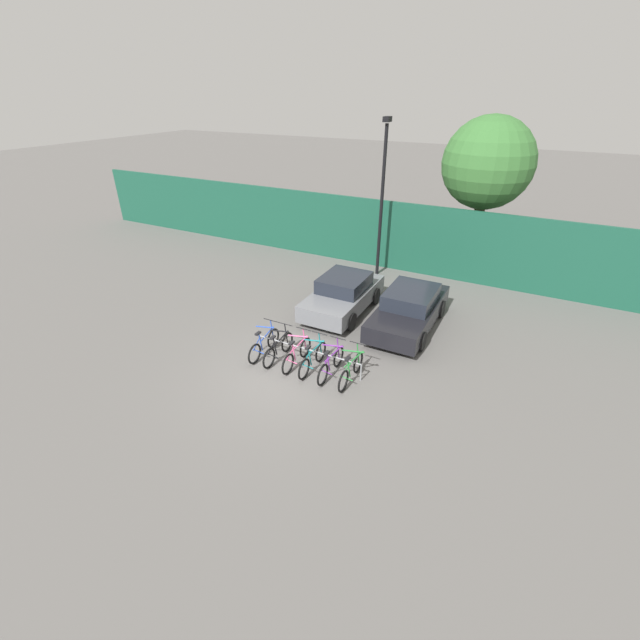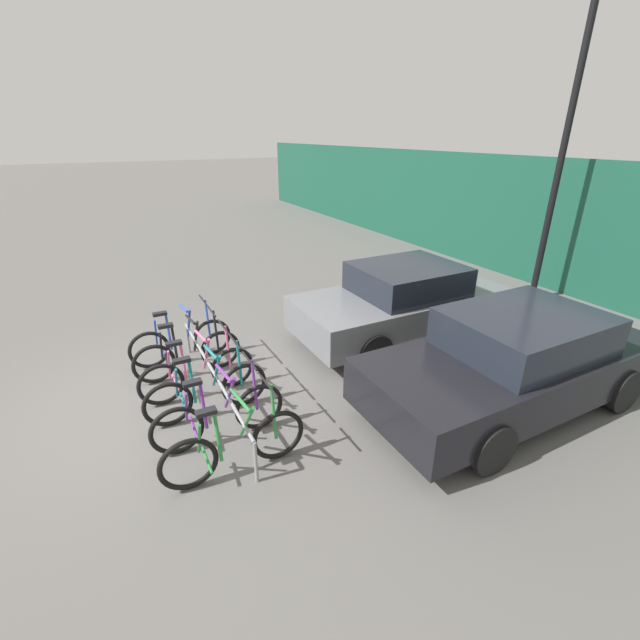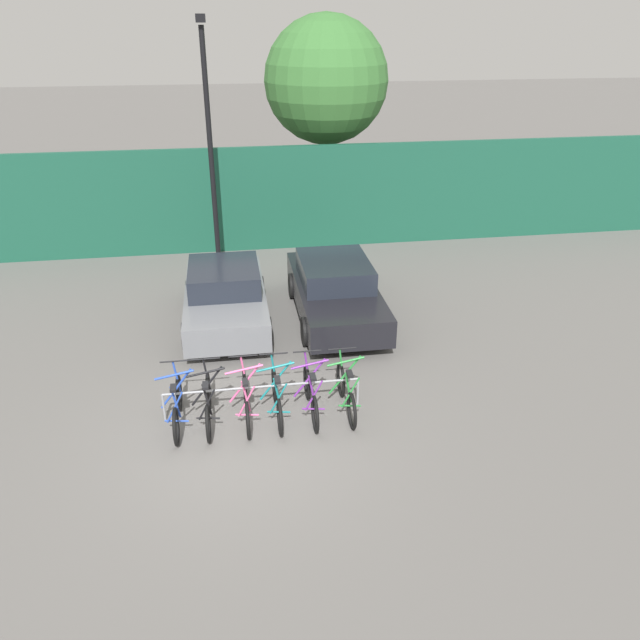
% 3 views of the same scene
% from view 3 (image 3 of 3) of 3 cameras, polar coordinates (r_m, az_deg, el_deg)
% --- Properties ---
extents(ground_plane, '(120.00, 120.00, 0.00)m').
position_cam_3_polar(ground_plane, '(10.98, -7.20, -10.54)').
color(ground_plane, '#605E5B').
extents(hoarding_wall, '(36.00, 0.16, 3.09)m').
position_cam_3_polar(hoarding_wall, '(18.99, -8.65, 10.72)').
color(hoarding_wall, '#19513D').
rests_on(hoarding_wall, ground).
extents(bike_rack, '(3.54, 0.04, 0.57)m').
position_cam_3_polar(bike_rack, '(11.27, -5.30, -6.37)').
color(bike_rack, gray).
rests_on(bike_rack, ground).
extents(bicycle_blue, '(0.68, 1.71, 1.05)m').
position_cam_3_polar(bicycle_blue, '(11.24, -12.93, -7.73)').
color(bicycle_blue, black).
rests_on(bicycle_blue, ground).
extents(bicycle_black, '(0.68, 1.71, 1.05)m').
position_cam_3_polar(bicycle_black, '(11.21, -10.22, -7.57)').
color(bicycle_black, black).
rests_on(bicycle_black, ground).
extents(bicycle_pink, '(0.68, 1.71, 1.05)m').
position_cam_3_polar(bicycle_pink, '(11.19, -6.79, -7.35)').
color(bicycle_pink, black).
rests_on(bicycle_pink, ground).
extents(bicycle_teal, '(0.68, 1.71, 1.05)m').
position_cam_3_polar(bicycle_teal, '(11.21, -3.98, -7.14)').
color(bicycle_teal, black).
rests_on(bicycle_teal, ground).
extents(bicycle_purple, '(0.68, 1.71, 1.05)m').
position_cam_3_polar(bicycle_purple, '(11.27, -0.86, -6.90)').
color(bicycle_purple, black).
rests_on(bicycle_purple, ground).
extents(bicycle_green, '(0.68, 1.71, 1.05)m').
position_cam_3_polar(bicycle_green, '(11.36, 2.39, -6.62)').
color(bicycle_green, black).
rests_on(bicycle_green, ground).
extents(car_grey, '(1.91, 4.05, 1.40)m').
position_cam_3_polar(car_grey, '(14.51, -8.66, 2.18)').
color(car_grey, slate).
rests_on(car_grey, ground).
extents(car_black, '(1.91, 4.43, 1.40)m').
position_cam_3_polar(car_black, '(14.68, 1.37, 2.79)').
color(car_black, black).
rests_on(car_black, ground).
extents(lamp_post, '(0.24, 0.44, 6.53)m').
position_cam_3_polar(lamp_post, '(17.56, -10.09, 16.32)').
color(lamp_post, black).
rests_on(lamp_post, ground).
extents(tree_behind_hoarding, '(3.81, 3.81, 6.60)m').
position_cam_3_polar(tree_behind_hoarding, '(20.47, 0.55, 20.98)').
color(tree_behind_hoarding, brown).
rests_on(tree_behind_hoarding, ground).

